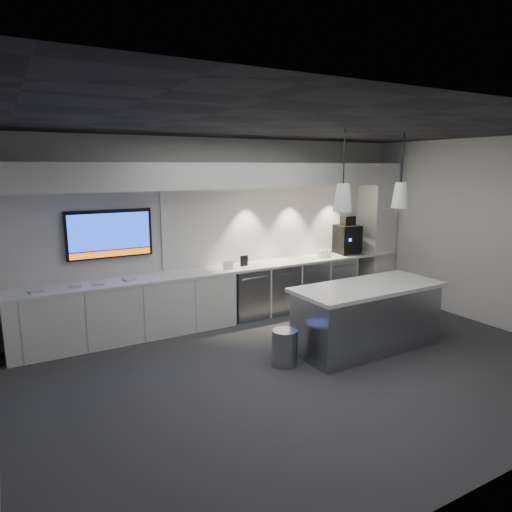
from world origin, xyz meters
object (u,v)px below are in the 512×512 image
wall_tv (110,234)px  bin (285,347)px  island (367,317)px  coffee_machine (347,238)px

wall_tv → bin: 3.08m
island → coffee_machine: (1.38, 2.07, 0.73)m
island → bin: 1.34m
coffee_machine → bin: bearing=-134.5°
island → bin: size_ratio=4.67×
bin → coffee_machine: bearing=36.3°
wall_tv → coffee_machine: size_ratio=1.73×
wall_tv → coffee_machine: bearing=-3.2°
island → coffee_machine: size_ratio=3.02×
coffee_machine → island: bearing=-114.4°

